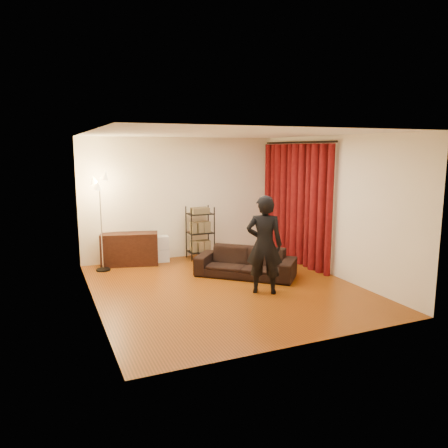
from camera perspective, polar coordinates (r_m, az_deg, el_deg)
name	(u,v)px	position (r m, az deg, el deg)	size (l,w,h in m)	color
floor	(225,288)	(7.88, 0.19, -8.30)	(5.00, 5.00, 0.00)	#8E430E
ceiling	(226,134)	(7.49, 0.20, 11.73)	(5.00, 5.00, 0.00)	white
wall_back	(182,198)	(9.90, -5.56, 3.39)	(5.00, 5.00, 0.00)	white
wall_front	(307,240)	(5.40, 10.78, -2.12)	(5.00, 5.00, 0.00)	white
wall_left	(91,221)	(7.00, -16.97, 0.34)	(5.00, 5.00, 0.00)	white
wall_right	(332,206)	(8.70, 13.94, 2.26)	(5.00, 5.00, 0.00)	white
curtain_rod	(298,142)	(9.50, 9.62, 10.46)	(0.04, 0.04, 2.65)	black
curtain	(295,204)	(9.56, 9.29, 2.63)	(0.22, 2.65, 2.55)	#620E0D
sofa	(245,262)	(8.48, 2.82, -5.04)	(1.89, 0.74, 0.55)	black
person	(264,245)	(7.43, 5.28, -2.71)	(0.62, 0.41, 1.69)	black
media_cabinet	(130,249)	(9.50, -12.22, -3.22)	(1.18, 0.44, 0.69)	black
storage_boxes	(161,249)	(9.66, -8.26, -3.24)	(0.34, 0.27, 0.57)	silver
wire_shelf	(200,233)	(9.80, -3.13, -1.14)	(0.54, 0.38, 1.18)	black
floor_lamp	(101,224)	(9.07, -15.76, 0.05)	(0.35, 0.35, 1.94)	silver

